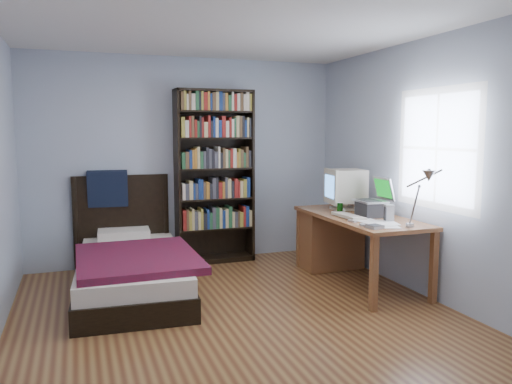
{
  "coord_description": "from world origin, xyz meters",
  "views": [
    {
      "loc": [
        -1.28,
        -3.96,
        1.61
      ],
      "look_at": [
        0.44,
        0.81,
        0.99
      ],
      "focal_mm": 35.0,
      "sensor_mm": 36.0,
      "label": 1
    }
  ],
  "objects_px": {
    "desk_lamp": "(426,182)",
    "soda_can": "(340,208)",
    "speaker": "(389,213)",
    "laptop": "(372,206)",
    "keyboard": "(349,216)",
    "bookshelf": "(215,177)",
    "crt_monitor": "(345,187)",
    "desk": "(337,236)",
    "bed": "(131,265)"
  },
  "relations": [
    {
      "from": "desk_lamp",
      "to": "soda_can",
      "type": "height_order",
      "value": "desk_lamp"
    },
    {
      "from": "speaker",
      "to": "soda_can",
      "type": "relative_size",
      "value": 1.47
    },
    {
      "from": "laptop",
      "to": "desk_lamp",
      "type": "bearing_deg",
      "value": -96.13
    },
    {
      "from": "keyboard",
      "to": "speaker",
      "type": "xyz_separation_m",
      "value": [
        0.25,
        -0.34,
        0.07
      ]
    },
    {
      "from": "bookshelf",
      "to": "speaker",
      "type": "bearing_deg",
      "value": -54.44
    },
    {
      "from": "bookshelf",
      "to": "keyboard",
      "type": "bearing_deg",
      "value": -54.67
    },
    {
      "from": "keyboard",
      "to": "crt_monitor",
      "type": "bearing_deg",
      "value": 62.98
    },
    {
      "from": "desk",
      "to": "crt_monitor",
      "type": "height_order",
      "value": "crt_monitor"
    },
    {
      "from": "laptop",
      "to": "soda_can",
      "type": "xyz_separation_m",
      "value": [
        -0.2,
        0.3,
        -0.06
      ]
    },
    {
      "from": "crt_monitor",
      "to": "speaker",
      "type": "bearing_deg",
      "value": -87.71
    },
    {
      "from": "desk_lamp",
      "to": "bookshelf",
      "type": "relative_size",
      "value": 0.27
    },
    {
      "from": "desk",
      "to": "bookshelf",
      "type": "xyz_separation_m",
      "value": [
        -1.2,
        0.92,
        0.64
      ]
    },
    {
      "from": "crt_monitor",
      "to": "laptop",
      "type": "xyz_separation_m",
      "value": [
        0.04,
        -0.5,
        -0.15
      ]
    },
    {
      "from": "laptop",
      "to": "soda_can",
      "type": "distance_m",
      "value": 0.37
    },
    {
      "from": "speaker",
      "to": "bookshelf",
      "type": "height_order",
      "value": "bookshelf"
    },
    {
      "from": "laptop",
      "to": "speaker",
      "type": "height_order",
      "value": "laptop"
    },
    {
      "from": "bed",
      "to": "crt_monitor",
      "type": "bearing_deg",
      "value": -4.21
    },
    {
      "from": "desk_lamp",
      "to": "soda_can",
      "type": "bearing_deg",
      "value": 94.46
    },
    {
      "from": "desk",
      "to": "laptop",
      "type": "relative_size",
      "value": 4.13
    },
    {
      "from": "desk",
      "to": "speaker",
      "type": "bearing_deg",
      "value": -84.67
    },
    {
      "from": "laptop",
      "to": "bookshelf",
      "type": "distance_m",
      "value": 1.97
    },
    {
      "from": "laptop",
      "to": "keyboard",
      "type": "distance_m",
      "value": 0.28
    },
    {
      "from": "desk_lamp",
      "to": "speaker",
      "type": "bearing_deg",
      "value": 81.44
    },
    {
      "from": "laptop",
      "to": "speaker",
      "type": "xyz_separation_m",
      "value": [
        -0.01,
        -0.31,
        -0.03
      ]
    },
    {
      "from": "soda_can",
      "to": "bed",
      "type": "height_order",
      "value": "bed"
    },
    {
      "from": "keyboard",
      "to": "speaker",
      "type": "bearing_deg",
      "value": -55.7
    },
    {
      "from": "desk_lamp",
      "to": "speaker",
      "type": "xyz_separation_m",
      "value": [
        0.1,
        0.66,
        -0.38
      ]
    },
    {
      "from": "crt_monitor",
      "to": "bed",
      "type": "distance_m",
      "value": 2.47
    },
    {
      "from": "soda_can",
      "to": "speaker",
      "type": "bearing_deg",
      "value": -72.21
    },
    {
      "from": "crt_monitor",
      "to": "laptop",
      "type": "height_order",
      "value": "crt_monitor"
    },
    {
      "from": "crt_monitor",
      "to": "laptop",
      "type": "bearing_deg",
      "value": -85.64
    },
    {
      "from": "desk_lamp",
      "to": "bed",
      "type": "relative_size",
      "value": 0.26
    },
    {
      "from": "keyboard",
      "to": "desk_lamp",
      "type": "bearing_deg",
      "value": -83.51
    },
    {
      "from": "laptop",
      "to": "bed",
      "type": "height_order",
      "value": "bed"
    },
    {
      "from": "soda_can",
      "to": "bed",
      "type": "bearing_deg",
      "value": 170.45
    },
    {
      "from": "bookshelf",
      "to": "bed",
      "type": "bearing_deg",
      "value": -143.87
    },
    {
      "from": "desk",
      "to": "keyboard",
      "type": "relative_size",
      "value": 3.97
    },
    {
      "from": "desk_lamp",
      "to": "desk",
      "type": "bearing_deg",
      "value": 89.36
    },
    {
      "from": "desk",
      "to": "soda_can",
      "type": "bearing_deg",
      "value": -114.29
    },
    {
      "from": "desk_lamp",
      "to": "bed",
      "type": "xyz_separation_m",
      "value": [
        -2.29,
        1.64,
        -0.93
      ]
    },
    {
      "from": "crt_monitor",
      "to": "desk_lamp",
      "type": "relative_size",
      "value": 0.81
    },
    {
      "from": "bookshelf",
      "to": "crt_monitor",
      "type": "bearing_deg",
      "value": -38.14
    },
    {
      "from": "desk",
      "to": "bed",
      "type": "bearing_deg",
      "value": 177.24
    },
    {
      "from": "crt_monitor",
      "to": "speaker",
      "type": "height_order",
      "value": "crt_monitor"
    },
    {
      "from": "desk",
      "to": "laptop",
      "type": "distance_m",
      "value": 0.71
    },
    {
      "from": "desk_lamp",
      "to": "bookshelf",
      "type": "bearing_deg",
      "value": 115.79
    },
    {
      "from": "keyboard",
      "to": "soda_can",
      "type": "relative_size",
      "value": 3.77
    },
    {
      "from": "desk_lamp",
      "to": "soda_can",
      "type": "relative_size",
      "value": 5.06
    },
    {
      "from": "keyboard",
      "to": "soda_can",
      "type": "distance_m",
      "value": 0.29
    },
    {
      "from": "crt_monitor",
      "to": "laptop",
      "type": "relative_size",
      "value": 1.14
    }
  ]
}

